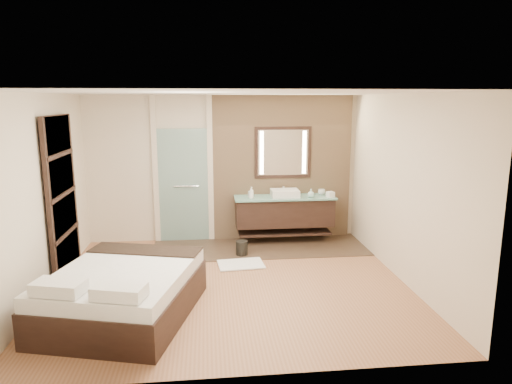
{
  "coord_description": "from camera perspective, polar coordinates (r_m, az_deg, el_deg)",
  "views": [
    {
      "loc": [
        -0.31,
        -6.18,
        2.61
      ],
      "look_at": [
        0.43,
        0.6,
        1.23
      ],
      "focal_mm": 32.0,
      "sensor_mm": 36.0,
      "label": 1
    }
  ],
  "objects": [
    {
      "name": "cup",
      "position": [
        8.62,
        8.2,
        0.0
      ],
      "size": [
        0.17,
        0.17,
        0.1
      ],
      "primitive_type": "imported",
      "rotation": [
        0.0,
        0.0,
        0.34
      ],
      "color": "silver",
      "rests_on": "vanity"
    },
    {
      "name": "soap_bottle_a",
      "position": [
        8.18,
        -0.57,
        -0.09
      ],
      "size": [
        0.11,
        0.11,
        0.21
      ],
      "primitive_type": "imported",
      "rotation": [
        0.0,
        0.0,
        0.33
      ],
      "color": "white",
      "rests_on": "vanity"
    },
    {
      "name": "soap_bottle_b",
      "position": [
        8.29,
        -0.67,
        -0.1
      ],
      "size": [
        0.09,
        0.09,
        0.17
      ],
      "primitive_type": "imported",
      "rotation": [
        0.0,
        0.0,
        0.25
      ],
      "color": "#B2B2B2",
      "rests_on": "vanity"
    },
    {
      "name": "floor",
      "position": [
        6.72,
        -3.12,
        -11.43
      ],
      "size": [
        5.0,
        5.0,
        0.0
      ],
      "primitive_type": "plane",
      "color": "#8F5A3C",
      "rests_on": "ground"
    },
    {
      "name": "tile_strip",
      "position": [
        8.26,
        0.45,
        -6.93
      ],
      "size": [
        3.8,
        1.3,
        0.01
      ],
      "primitive_type": "cube",
      "color": "#3B2820",
      "rests_on": "floor"
    },
    {
      "name": "stone_wall",
      "position": [
        8.6,
        3.31,
        3.01
      ],
      "size": [
        2.6,
        0.08,
        2.7
      ],
      "primitive_type": "cube",
      "color": "tan",
      "rests_on": "floor"
    },
    {
      "name": "vanity",
      "position": [
        8.47,
        3.57,
        -2.44
      ],
      "size": [
        1.85,
        0.55,
        0.88
      ],
      "color": "black",
      "rests_on": "stone_wall"
    },
    {
      "name": "frosted_door",
      "position": [
        8.52,
        -9.07,
        1.4
      ],
      "size": [
        1.1,
        0.12,
        2.7
      ],
      "color": "silver",
      "rests_on": "floor"
    },
    {
      "name": "mirror_unit",
      "position": [
        8.51,
        3.39,
        4.95
      ],
      "size": [
        1.06,
        0.04,
        0.96
      ],
      "color": "black",
      "rests_on": "stone_wall"
    },
    {
      "name": "waste_bin",
      "position": [
        7.84,
        -1.79,
        -7.03
      ],
      "size": [
        0.25,
        0.25,
        0.25
      ],
      "primitive_type": "cylinder",
      "rotation": [
        0.0,
        0.0,
        0.28
      ],
      "color": "black",
      "rests_on": "floor"
    },
    {
      "name": "bath_mat",
      "position": [
        7.42,
        -1.91,
        -9.01
      ],
      "size": [
        0.76,
        0.56,
        0.02
      ],
      "primitive_type": "cube",
      "rotation": [
        0.0,
        0.0,
        0.09
      ],
      "color": "white",
      "rests_on": "floor"
    },
    {
      "name": "bed",
      "position": [
        5.9,
        -16.27,
        -11.96
      ],
      "size": [
        2.0,
        2.27,
        0.74
      ],
      "rotation": [
        0.0,
        0.0,
        -0.27
      ],
      "color": "black",
      "rests_on": "floor"
    },
    {
      "name": "tissue_box",
      "position": [
        8.43,
        9.28,
        -0.3
      ],
      "size": [
        0.15,
        0.15,
        0.1
      ],
      "primitive_type": "cube",
      "rotation": [
        0.0,
        0.0,
        0.33
      ],
      "color": "white",
      "rests_on": "vanity"
    },
    {
      "name": "shoji_partition",
      "position": [
        7.24,
        -23.06,
        -0.62
      ],
      "size": [
        0.06,
        1.2,
        2.4
      ],
      "color": "black",
      "rests_on": "floor"
    },
    {
      "name": "soap_bottle_c",
      "position": [
        8.35,
        6.88,
        -0.15
      ],
      "size": [
        0.16,
        0.16,
        0.16
      ],
      "primitive_type": "imported",
      "rotation": [
        0.0,
        0.0,
        0.4
      ],
      "color": "#A3CDC7",
      "rests_on": "vanity"
    }
  ]
}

